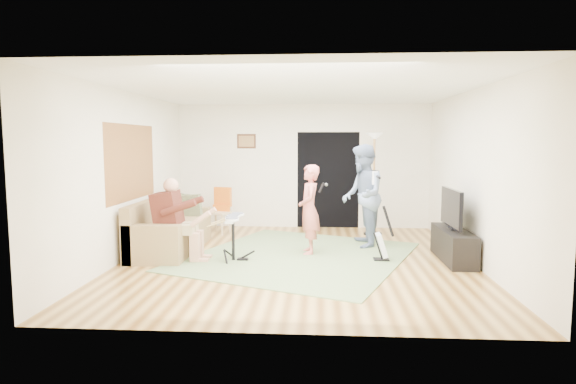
% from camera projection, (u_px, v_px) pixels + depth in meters
% --- Properties ---
extents(floor, '(6.00, 6.00, 0.00)m').
position_uv_depth(floor, '(296.00, 260.00, 7.73)').
color(floor, brown).
rests_on(floor, ground).
extents(walls, '(5.50, 6.00, 2.70)m').
position_uv_depth(walls, '(297.00, 176.00, 7.59)').
color(walls, white).
rests_on(walls, floor).
extents(ceiling, '(6.00, 6.00, 0.00)m').
position_uv_depth(ceiling, '(297.00, 89.00, 7.44)').
color(ceiling, white).
rests_on(ceiling, walls).
extents(window_blinds, '(0.00, 2.05, 2.05)m').
position_uv_depth(window_blinds, '(131.00, 162.00, 7.94)').
color(window_blinds, '#9A612F').
rests_on(window_blinds, walls).
extents(doorway, '(2.10, 0.00, 2.10)m').
position_uv_depth(doorway, '(328.00, 180.00, 10.55)').
color(doorway, black).
rests_on(doorway, walls).
extents(picture_frame, '(0.42, 0.03, 0.32)m').
position_uv_depth(picture_frame, '(246.00, 141.00, 10.58)').
color(picture_frame, '#3F2314').
rests_on(picture_frame, walls).
extents(area_rug, '(4.38, 4.61, 0.02)m').
position_uv_depth(area_rug, '(299.00, 256.00, 7.95)').
color(area_rug, '#647C4C').
rests_on(area_rug, floor).
extents(sofa, '(0.90, 2.20, 0.89)m').
position_uv_depth(sofa, '(166.00, 234.00, 8.36)').
color(sofa, olive).
rests_on(sofa, floor).
extents(drummer, '(0.86, 0.48, 1.32)m').
position_uv_depth(drummer, '(179.00, 228.00, 7.67)').
color(drummer, '#4F1F16').
rests_on(drummer, sofa).
extents(drum_kit, '(0.40, 0.72, 0.75)m').
position_uv_depth(drum_kit, '(233.00, 241.00, 7.63)').
color(drum_kit, black).
rests_on(drum_kit, floor).
extents(singer, '(0.41, 0.58, 1.51)m').
position_uv_depth(singer, '(309.00, 210.00, 8.08)').
color(singer, '#D7685D').
rests_on(singer, floor).
extents(microphone, '(0.06, 0.06, 0.24)m').
position_uv_depth(microphone, '(321.00, 188.00, 8.03)').
color(microphone, black).
rests_on(microphone, singer).
extents(guitarist, '(0.72, 0.92, 1.85)m').
position_uv_depth(guitarist, '(363.00, 196.00, 8.62)').
color(guitarist, '#6E81A1').
rests_on(guitarist, floor).
extents(guitar_held, '(0.13, 0.60, 0.26)m').
position_uv_depth(guitar_held, '(374.00, 177.00, 8.57)').
color(guitar_held, white).
rests_on(guitar_held, guitarist).
extents(guitar_spare, '(0.32, 0.29, 0.89)m').
position_uv_depth(guitar_spare, '(382.00, 245.00, 7.64)').
color(guitar_spare, black).
rests_on(guitar_spare, floor).
extents(torchiere_lamp, '(0.37, 0.37, 2.06)m').
position_uv_depth(torchiere_lamp, '(374.00, 165.00, 9.69)').
color(torchiere_lamp, black).
rests_on(torchiere_lamp, floor).
extents(dining_chair, '(0.50, 0.53, 0.94)m').
position_uv_depth(dining_chair, '(219.00, 217.00, 9.96)').
color(dining_chair, '#CCB185').
rests_on(dining_chair, floor).
extents(tv_cabinet, '(0.40, 1.40, 0.50)m').
position_uv_depth(tv_cabinet, '(453.00, 245.00, 7.66)').
color(tv_cabinet, black).
rests_on(tv_cabinet, floor).
extents(television, '(0.06, 1.05, 0.60)m').
position_uv_depth(television, '(452.00, 208.00, 7.60)').
color(television, black).
rests_on(television, tv_cabinet).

